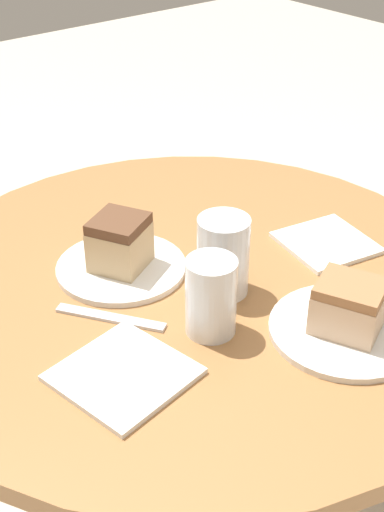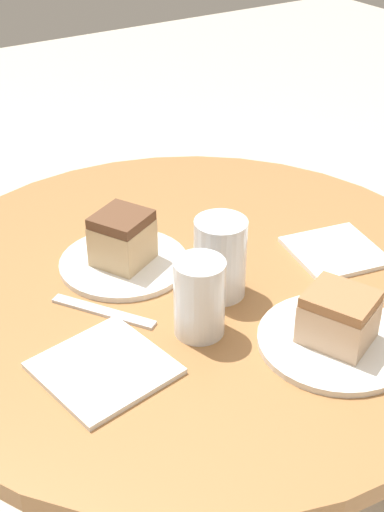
{
  "view_description": "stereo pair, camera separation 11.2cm",
  "coord_description": "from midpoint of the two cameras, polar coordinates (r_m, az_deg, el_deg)",
  "views": [
    {
      "loc": [
        0.74,
        -0.6,
        1.39
      ],
      "look_at": [
        0.0,
        0.0,
        0.79
      ],
      "focal_mm": 50.0,
      "sensor_mm": 36.0,
      "label": 1
    },
    {
      "loc": [
        0.8,
        -0.51,
        1.39
      ],
      "look_at": [
        0.0,
        0.0,
        0.79
      ],
      "focal_mm": 50.0,
      "sensor_mm": 36.0,
      "label": 2
    }
  ],
  "objects": [
    {
      "name": "napkin_stack",
      "position": [
        0.96,
        -8.87,
        -9.47
      ],
      "size": [
        0.18,
        0.18,
        0.01
      ],
      "rotation": [
        0.0,
        0.0,
        0.17
      ],
      "color": "white",
      "rests_on": "table"
    },
    {
      "name": "plate_far",
      "position": [
        1.04,
        9.15,
        -5.98
      ],
      "size": [
        0.22,
        0.22,
        0.01
      ],
      "color": "silver",
      "rests_on": "table"
    },
    {
      "name": "table",
      "position": [
        1.26,
        -2.58,
        -8.99
      ],
      "size": [
        0.93,
        0.93,
        0.75
      ],
      "color": "#9E6B3D",
      "rests_on": "ground_plane"
    },
    {
      "name": "cake_slice_near",
      "position": [
        1.14,
        -8.61,
        0.99
      ],
      "size": [
        0.11,
        0.11,
        0.09
      ],
      "rotation": [
        0.0,
        0.0,
        2.05
      ],
      "color": "tan",
      "rests_on": "plate_near"
    },
    {
      "name": "glass_water",
      "position": [
        1.08,
        -0.47,
        -0.45
      ],
      "size": [
        0.08,
        0.08,
        0.13
      ],
      "color": "silver",
      "rests_on": "table"
    },
    {
      "name": "plate_near",
      "position": [
        1.17,
        -8.42,
        -1.0
      ],
      "size": [
        0.21,
        0.21,
        0.01
      ],
      "color": "silver",
      "rests_on": "table"
    },
    {
      "name": "glass_lemonade",
      "position": [
        1.0,
        -1.68,
        -3.73
      ],
      "size": [
        0.07,
        0.07,
        0.12
      ],
      "color": "beige",
      "rests_on": "table"
    },
    {
      "name": "fork",
      "position": [
        1.06,
        -9.56,
        -4.99
      ],
      "size": [
        0.15,
        0.11,
        0.0
      ],
      "rotation": [
        0.0,
        0.0,
        0.59
      ],
      "color": "silver",
      "rests_on": "table"
    },
    {
      "name": "cake_slice_far",
      "position": [
        1.01,
        9.36,
        -4.09
      ],
      "size": [
        0.12,
        0.11,
        0.08
      ],
      "rotation": [
        0.0,
        0.0,
        5.13
      ],
      "color": "beige",
      "rests_on": "plate_far"
    },
    {
      "name": "napkin_side",
      "position": [
        1.24,
        8.17,
        0.97
      ],
      "size": [
        0.17,
        0.17,
        0.01
      ],
      "rotation": [
        0.0,
        0.0,
        -0.19
      ],
      "color": "white",
      "rests_on": "table"
    }
  ]
}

